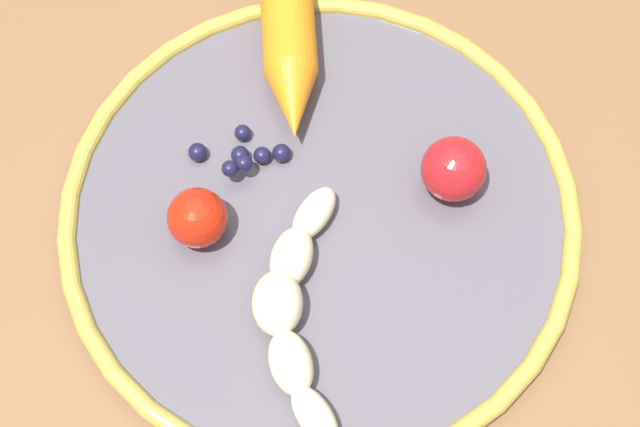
{
  "coord_description": "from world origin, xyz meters",
  "views": [
    {
      "loc": [
        0.25,
        0.13,
        1.31
      ],
      "look_at": [
        0.06,
        -0.02,
        0.75
      ],
      "focal_mm": 54.99,
      "sensor_mm": 36.0,
      "label": 1
    }
  ],
  "objects_px": {
    "dining_table": "(390,226)",
    "banana": "(295,309)",
    "blueberry_pile": "(242,154)",
    "tomato_mid": "(454,169)",
    "carrot_orange": "(290,56)",
    "plate": "(320,215)",
    "tomato_near": "(197,218)"
  },
  "relations": [
    {
      "from": "tomato_near",
      "to": "plate",
      "type": "bearing_deg",
      "value": 136.98
    },
    {
      "from": "dining_table",
      "to": "banana",
      "type": "relative_size",
      "value": 9.36
    },
    {
      "from": "blueberry_pile",
      "to": "tomato_mid",
      "type": "bearing_deg",
      "value": 120.99
    },
    {
      "from": "plate",
      "to": "carrot_orange",
      "type": "height_order",
      "value": "carrot_orange"
    },
    {
      "from": "carrot_orange",
      "to": "blueberry_pile",
      "type": "height_order",
      "value": "carrot_orange"
    },
    {
      "from": "carrot_orange",
      "to": "tomato_near",
      "type": "distance_m",
      "value": 0.13
    },
    {
      "from": "carrot_orange",
      "to": "blueberry_pile",
      "type": "relative_size",
      "value": 2.09
    },
    {
      "from": "banana",
      "to": "blueberry_pile",
      "type": "distance_m",
      "value": 0.11
    },
    {
      "from": "banana",
      "to": "tomato_near",
      "type": "distance_m",
      "value": 0.08
    },
    {
      "from": "blueberry_pile",
      "to": "dining_table",
      "type": "bearing_deg",
      "value": 124.4
    },
    {
      "from": "carrot_orange",
      "to": "tomato_mid",
      "type": "relative_size",
      "value": 2.78
    },
    {
      "from": "plate",
      "to": "carrot_orange",
      "type": "distance_m",
      "value": 0.11
    },
    {
      "from": "tomato_near",
      "to": "tomato_mid",
      "type": "bearing_deg",
      "value": 139.93
    },
    {
      "from": "carrot_orange",
      "to": "banana",
      "type": "bearing_deg",
      "value": 39.95
    },
    {
      "from": "banana",
      "to": "tomato_near",
      "type": "relative_size",
      "value": 3.61
    },
    {
      "from": "dining_table",
      "to": "tomato_near",
      "type": "bearing_deg",
      "value": -32.95
    },
    {
      "from": "banana",
      "to": "tomato_mid",
      "type": "distance_m",
      "value": 0.13
    },
    {
      "from": "plate",
      "to": "banana",
      "type": "bearing_deg",
      "value": 25.91
    },
    {
      "from": "plate",
      "to": "tomato_mid",
      "type": "relative_size",
      "value": 8.02
    },
    {
      "from": "plate",
      "to": "banana",
      "type": "relative_size",
      "value": 2.45
    },
    {
      "from": "blueberry_pile",
      "to": "tomato_mid",
      "type": "xyz_separation_m",
      "value": [
        -0.07,
        0.11,
        0.01
      ]
    },
    {
      "from": "banana",
      "to": "plate",
      "type": "bearing_deg",
      "value": -154.09
    },
    {
      "from": "carrot_orange",
      "to": "tomato_mid",
      "type": "distance_m",
      "value": 0.13
    },
    {
      "from": "banana",
      "to": "tomato_near",
      "type": "height_order",
      "value": "tomato_near"
    },
    {
      "from": "tomato_near",
      "to": "tomato_mid",
      "type": "distance_m",
      "value": 0.16
    },
    {
      "from": "blueberry_pile",
      "to": "tomato_near",
      "type": "distance_m",
      "value": 0.06
    },
    {
      "from": "plate",
      "to": "banana",
      "type": "height_order",
      "value": "banana"
    },
    {
      "from": "dining_table",
      "to": "blueberry_pile",
      "type": "xyz_separation_m",
      "value": [
        0.06,
        -0.08,
        0.1
      ]
    },
    {
      "from": "plate",
      "to": "blueberry_pile",
      "type": "height_order",
      "value": "blueberry_pile"
    },
    {
      "from": "dining_table",
      "to": "tomato_near",
      "type": "relative_size",
      "value": 33.77
    },
    {
      "from": "dining_table",
      "to": "plate",
      "type": "relative_size",
      "value": 3.82
    },
    {
      "from": "banana",
      "to": "tomato_mid",
      "type": "height_order",
      "value": "tomato_mid"
    }
  ]
}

